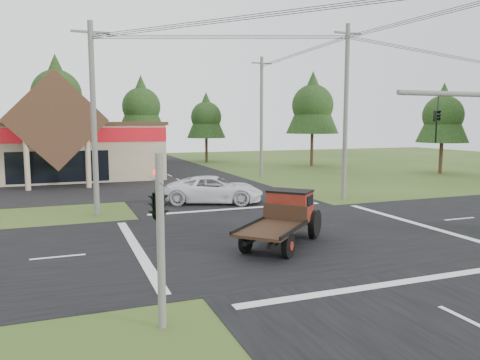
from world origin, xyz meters
name	(u,v)px	position (x,y,z in m)	size (l,w,h in m)	color
ground	(292,235)	(0.00, 0.00, 0.00)	(120.00, 120.00, 0.00)	#324F1C
road_ns	(292,235)	(0.00, 0.00, 0.01)	(12.00, 120.00, 0.02)	black
road_ew	(292,235)	(0.00, 0.00, 0.01)	(120.00, 12.00, 0.02)	black
parking_apron	(1,193)	(-14.00, 19.00, 0.01)	(28.00, 14.00, 0.02)	black
traffic_signal_corner	(158,188)	(-7.50, -7.32, 3.52)	(0.53, 2.48, 4.40)	#595651
utility_pole_nw	(94,118)	(-8.00, 8.00, 5.39)	(2.00, 0.30, 10.50)	#595651
utility_pole_ne	(346,111)	(8.00, 8.00, 5.89)	(2.00, 0.30, 11.50)	#595651
utility_pole_n	(261,116)	(8.00, 22.00, 5.74)	(2.00, 0.30, 11.20)	#595651
tree_row_c	(56,92)	(-10.00, 41.00, 8.72)	(7.28, 7.28, 13.13)	#332316
tree_row_d	(141,105)	(0.00, 42.00, 7.38)	(6.16, 6.16, 11.11)	#332316
tree_row_e	(206,116)	(8.00, 40.00, 6.03)	(5.04, 5.04, 9.09)	#332316
tree_side_ne	(313,103)	(18.00, 30.00, 7.38)	(6.16, 6.16, 11.11)	#332316
tree_side_e_near	(443,113)	(26.00, 18.00, 6.03)	(5.04, 5.04, 9.09)	#332316
antique_flatbed_truck	(281,219)	(-1.28, -1.49, 1.13)	(2.06, 5.40, 2.26)	#56140C
white_pickup	(214,190)	(-0.66, 9.58, 0.86)	(2.86, 6.21, 1.73)	white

